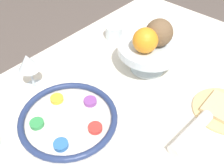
{
  "coord_description": "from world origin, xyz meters",
  "views": [
    {
      "loc": [
        -0.44,
        -0.35,
        1.4
      ],
      "look_at": [
        0.03,
        0.07,
        0.79
      ],
      "focal_mm": 42.0,
      "sensor_mm": 36.0,
      "label": 1
    }
  ],
  "objects_px": {
    "coconut": "(159,33)",
    "napkin_roll": "(191,132)",
    "bread_plate": "(223,109)",
    "cup_near": "(114,32)",
    "wine_glass": "(28,64)",
    "orange_fruit": "(145,40)",
    "seder_plate": "(68,119)",
    "fruit_stand": "(149,50)"
  },
  "relations": [
    {
      "from": "wine_glass",
      "to": "cup_near",
      "type": "xyz_separation_m",
      "value": [
        0.42,
        -0.01,
        -0.07
      ]
    },
    {
      "from": "seder_plate",
      "to": "fruit_stand",
      "type": "height_order",
      "value": "fruit_stand"
    },
    {
      "from": "seder_plate",
      "to": "napkin_roll",
      "type": "xyz_separation_m",
      "value": [
        0.2,
        -0.31,
        0.0
      ]
    },
    {
      "from": "wine_glass",
      "to": "fruit_stand",
      "type": "height_order",
      "value": "wine_glass"
    },
    {
      "from": "cup_near",
      "to": "bread_plate",
      "type": "bearing_deg",
      "value": -98.21
    },
    {
      "from": "bread_plate",
      "to": "napkin_roll",
      "type": "distance_m",
      "value": 0.16
    },
    {
      "from": "bread_plate",
      "to": "cup_near",
      "type": "height_order",
      "value": "cup_near"
    },
    {
      "from": "orange_fruit",
      "to": "bread_plate",
      "type": "height_order",
      "value": "orange_fruit"
    },
    {
      "from": "fruit_stand",
      "to": "cup_near",
      "type": "distance_m",
      "value": 0.25
    },
    {
      "from": "napkin_roll",
      "to": "wine_glass",
      "type": "bearing_deg",
      "value": 109.26
    },
    {
      "from": "coconut",
      "to": "napkin_roll",
      "type": "relative_size",
      "value": 0.52
    },
    {
      "from": "fruit_stand",
      "to": "bread_plate",
      "type": "bearing_deg",
      "value": -91.66
    },
    {
      "from": "coconut",
      "to": "napkin_roll",
      "type": "bearing_deg",
      "value": -125.65
    },
    {
      "from": "coconut",
      "to": "seder_plate",
      "type": "bearing_deg",
      "value": 173.24
    },
    {
      "from": "wine_glass",
      "to": "fruit_stand",
      "type": "relative_size",
      "value": 0.61
    },
    {
      "from": "orange_fruit",
      "to": "cup_near",
      "type": "height_order",
      "value": "orange_fruit"
    },
    {
      "from": "wine_glass",
      "to": "orange_fruit",
      "type": "distance_m",
      "value": 0.39
    },
    {
      "from": "seder_plate",
      "to": "bread_plate",
      "type": "height_order",
      "value": "seder_plate"
    },
    {
      "from": "napkin_roll",
      "to": "cup_near",
      "type": "xyz_separation_m",
      "value": [
        0.24,
        0.51,
        0.01
      ]
    },
    {
      "from": "coconut",
      "to": "bread_plate",
      "type": "xyz_separation_m",
      "value": [
        -0.03,
        -0.29,
        -0.15
      ]
    },
    {
      "from": "seder_plate",
      "to": "coconut",
      "type": "relative_size",
      "value": 3.17
    },
    {
      "from": "seder_plate",
      "to": "bread_plate",
      "type": "bearing_deg",
      "value": -43.09
    },
    {
      "from": "orange_fruit",
      "to": "napkin_roll",
      "type": "distance_m",
      "value": 0.33
    },
    {
      "from": "bread_plate",
      "to": "fruit_stand",
      "type": "bearing_deg",
      "value": 88.34
    },
    {
      "from": "wine_glass",
      "to": "bread_plate",
      "type": "relative_size",
      "value": 0.71
    },
    {
      "from": "wine_glass",
      "to": "cup_near",
      "type": "relative_size",
      "value": 1.87
    },
    {
      "from": "wine_glass",
      "to": "cup_near",
      "type": "height_order",
      "value": "wine_glass"
    },
    {
      "from": "fruit_stand",
      "to": "orange_fruit",
      "type": "height_order",
      "value": "orange_fruit"
    },
    {
      "from": "coconut",
      "to": "cup_near",
      "type": "xyz_separation_m",
      "value": [
        0.05,
        0.25,
        -0.13
      ]
    },
    {
      "from": "wine_glass",
      "to": "bread_plate",
      "type": "xyz_separation_m",
      "value": [
        0.34,
        -0.55,
        -0.1
      ]
    },
    {
      "from": "fruit_stand",
      "to": "coconut",
      "type": "relative_size",
      "value": 2.37
    },
    {
      "from": "seder_plate",
      "to": "fruit_stand",
      "type": "bearing_deg",
      "value": -4.47
    },
    {
      "from": "orange_fruit",
      "to": "seder_plate",
      "type": "bearing_deg",
      "value": 173.93
    },
    {
      "from": "seder_plate",
      "to": "coconut",
      "type": "height_order",
      "value": "coconut"
    },
    {
      "from": "orange_fruit",
      "to": "coconut",
      "type": "xyz_separation_m",
      "value": [
        0.06,
        -0.01,
        0.0
      ]
    },
    {
      "from": "seder_plate",
      "to": "napkin_roll",
      "type": "bearing_deg",
      "value": -56.51
    },
    {
      "from": "fruit_stand",
      "to": "orange_fruit",
      "type": "bearing_deg",
      "value": -171.88
    },
    {
      "from": "fruit_stand",
      "to": "bread_plate",
      "type": "xyz_separation_m",
      "value": [
        -0.01,
        -0.31,
        -0.08
      ]
    },
    {
      "from": "seder_plate",
      "to": "napkin_roll",
      "type": "distance_m",
      "value": 0.37
    },
    {
      "from": "napkin_roll",
      "to": "bread_plate",
      "type": "bearing_deg",
      "value": -10.82
    },
    {
      "from": "coconut",
      "to": "cup_near",
      "type": "distance_m",
      "value": 0.28
    },
    {
      "from": "seder_plate",
      "to": "orange_fruit",
      "type": "xyz_separation_m",
      "value": [
        0.33,
        -0.04,
        0.14
      ]
    }
  ]
}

